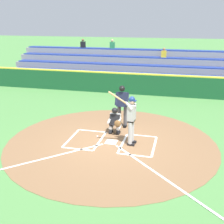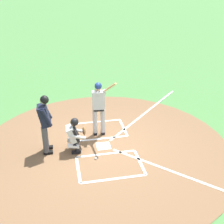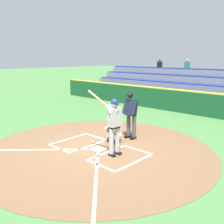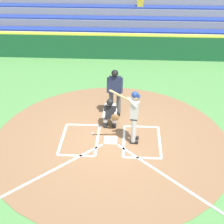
{
  "view_description": "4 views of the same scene",
  "coord_description": "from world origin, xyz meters",
  "px_view_note": "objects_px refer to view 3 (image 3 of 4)",
  "views": [
    {
      "loc": [
        -2.45,
        9.8,
        4.57
      ],
      "look_at": [
        0.07,
        -0.39,
        1.1
      ],
      "focal_mm": 45.94,
      "sensor_mm": 36.0,
      "label": 1
    },
    {
      "loc": [
        7.67,
        -1.25,
        5.05
      ],
      "look_at": [
        0.02,
        0.27,
        1.2
      ],
      "focal_mm": 46.38,
      "sensor_mm": 36.0,
      "label": 2
    },
    {
      "loc": [
        -6.08,
        5.76,
        3.17
      ],
      "look_at": [
        0.01,
        -0.73,
        1.22
      ],
      "focal_mm": 40.71,
      "sensor_mm": 36.0,
      "label": 3
    },
    {
      "loc": [
        -0.57,
        9.36,
        6.68
      ],
      "look_at": [
        -0.06,
        0.25,
        1.27
      ],
      "focal_mm": 54.34,
      "sensor_mm": 36.0,
      "label": 4
    }
  ],
  "objects_px": {
    "batter": "(114,123)",
    "baseball": "(92,142)",
    "plate_umpire": "(131,112)",
    "catcher": "(114,128)"
  },
  "relations": [
    {
      "from": "plate_umpire",
      "to": "baseball",
      "type": "bearing_deg",
      "value": 62.54
    },
    {
      "from": "baseball",
      "to": "plate_umpire",
      "type": "bearing_deg",
      "value": -117.46
    },
    {
      "from": "batter",
      "to": "baseball",
      "type": "height_order",
      "value": "batter"
    },
    {
      "from": "batter",
      "to": "baseball",
      "type": "relative_size",
      "value": 28.76
    },
    {
      "from": "catcher",
      "to": "plate_umpire",
      "type": "relative_size",
      "value": 0.61
    },
    {
      "from": "batter",
      "to": "plate_umpire",
      "type": "bearing_deg",
      "value": -67.84
    },
    {
      "from": "catcher",
      "to": "batter",
      "type": "bearing_deg",
      "value": 132.8
    },
    {
      "from": "catcher",
      "to": "plate_umpire",
      "type": "distance_m",
      "value": 0.98
    },
    {
      "from": "batter",
      "to": "baseball",
      "type": "xyz_separation_m",
      "value": [
        1.41,
        -0.34,
        -1.06
      ]
    },
    {
      "from": "batter",
      "to": "catcher",
      "type": "bearing_deg",
      "value": -47.2
    }
  ]
}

